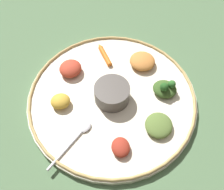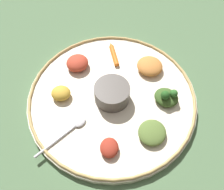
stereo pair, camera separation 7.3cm
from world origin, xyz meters
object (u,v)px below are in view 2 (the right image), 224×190
(spoon, at_px, (69,130))
(center_bowl, at_px, (112,93))
(carrot_near_spoon, at_px, (114,54))
(greens_pile, at_px, (167,97))

(spoon, bearing_deg, center_bowl, 53.09)
(center_bowl, distance_m, carrot_near_spoon, 0.15)
(center_bowl, xyz_separation_m, greens_pile, (0.14, 0.02, -0.01))
(carrot_near_spoon, bearing_deg, greens_pile, -37.77)
(center_bowl, relative_size, carrot_near_spoon, 1.09)
(spoon, bearing_deg, greens_pile, 30.55)
(greens_pile, distance_m, carrot_near_spoon, 0.21)
(carrot_near_spoon, bearing_deg, spoon, -103.72)
(center_bowl, height_order, spoon, center_bowl)
(spoon, relative_size, greens_pile, 1.67)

